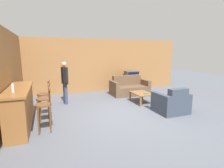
{
  "coord_description": "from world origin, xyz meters",
  "views": [
    {
      "loc": [
        -2.19,
        -4.78,
        1.91
      ],
      "look_at": [
        -0.08,
        0.8,
        0.85
      ],
      "focal_mm": 28.0,
      "sensor_mm": 36.0,
      "label": 1
    }
  ],
  "objects_px": {
    "coffee_table": "(142,94)",
    "bar_chair_far": "(44,97)",
    "bar_chair_mid": "(44,102)",
    "tv_unit": "(131,85)",
    "bar_chair_near": "(44,109)",
    "tv": "(132,75)",
    "armchair_near": "(171,103)",
    "book_on_table": "(146,94)",
    "table_lamp": "(138,73)",
    "bottle": "(13,87)",
    "couch_far": "(129,88)",
    "person_by_window": "(65,80)"
  },
  "relations": [
    {
      "from": "bar_chair_near",
      "to": "tv",
      "type": "relative_size",
      "value": 1.61
    },
    {
      "from": "bar_chair_near",
      "to": "tv_unit",
      "type": "height_order",
      "value": "bar_chair_near"
    },
    {
      "from": "bar_chair_near",
      "to": "coffee_table",
      "type": "height_order",
      "value": "bar_chair_near"
    },
    {
      "from": "coffee_table",
      "to": "person_by_window",
      "type": "relative_size",
      "value": 0.58
    },
    {
      "from": "bar_chair_far",
      "to": "person_by_window",
      "type": "height_order",
      "value": "person_by_window"
    },
    {
      "from": "tv",
      "to": "bottle",
      "type": "height_order",
      "value": "bottle"
    },
    {
      "from": "table_lamp",
      "to": "person_by_window",
      "type": "bearing_deg",
      "value": -160.47
    },
    {
      "from": "bar_chair_far",
      "to": "tv_unit",
      "type": "bearing_deg",
      "value": 30.6
    },
    {
      "from": "bar_chair_mid",
      "to": "tv",
      "type": "distance_m",
      "value": 5.24
    },
    {
      "from": "table_lamp",
      "to": "tv",
      "type": "bearing_deg",
      "value": -179.54
    },
    {
      "from": "couch_far",
      "to": "tv_unit",
      "type": "xyz_separation_m",
      "value": [
        0.55,
        0.85,
        -0.03
      ]
    },
    {
      "from": "couch_far",
      "to": "tv",
      "type": "height_order",
      "value": "tv"
    },
    {
      "from": "bottle",
      "to": "book_on_table",
      "type": "bearing_deg",
      "value": 14.83
    },
    {
      "from": "couch_far",
      "to": "table_lamp",
      "type": "bearing_deg",
      "value": 42.41
    },
    {
      "from": "person_by_window",
      "to": "table_lamp",
      "type": "bearing_deg",
      "value": 19.53
    },
    {
      "from": "coffee_table",
      "to": "bar_chair_far",
      "type": "bearing_deg",
      "value": -176.26
    },
    {
      "from": "coffee_table",
      "to": "table_lamp",
      "type": "xyz_separation_m",
      "value": [
        1.09,
        2.27,
        0.55
      ]
    },
    {
      "from": "armchair_near",
      "to": "tv_unit",
      "type": "height_order",
      "value": "armchair_near"
    },
    {
      "from": "coffee_table",
      "to": "table_lamp",
      "type": "relative_size",
      "value": 1.95
    },
    {
      "from": "tv",
      "to": "tv_unit",
      "type": "bearing_deg",
      "value": 90.0
    },
    {
      "from": "tv_unit",
      "to": "bottle",
      "type": "distance_m",
      "value": 6.12
    },
    {
      "from": "bar_chair_mid",
      "to": "table_lamp",
      "type": "relative_size",
      "value": 2.31
    },
    {
      "from": "bar_chair_mid",
      "to": "book_on_table",
      "type": "height_order",
      "value": "bar_chair_mid"
    },
    {
      "from": "armchair_near",
      "to": "coffee_table",
      "type": "distance_m",
      "value": 1.4
    },
    {
      "from": "bar_chair_mid",
      "to": "bar_chair_far",
      "type": "height_order",
      "value": "same"
    },
    {
      "from": "couch_far",
      "to": "coffee_table",
      "type": "relative_size",
      "value": 1.87
    },
    {
      "from": "bar_chair_mid",
      "to": "coffee_table",
      "type": "relative_size",
      "value": 1.18
    },
    {
      "from": "tv",
      "to": "book_on_table",
      "type": "height_order",
      "value": "tv"
    },
    {
      "from": "armchair_near",
      "to": "coffee_table",
      "type": "relative_size",
      "value": 1.03
    },
    {
      "from": "tv",
      "to": "bar_chair_near",
      "type": "bearing_deg",
      "value": -138.94
    },
    {
      "from": "coffee_table",
      "to": "tv",
      "type": "bearing_deg",
      "value": 72.55
    },
    {
      "from": "bar_chair_far",
      "to": "person_by_window",
      "type": "bearing_deg",
      "value": 56.97
    },
    {
      "from": "book_on_table",
      "to": "person_by_window",
      "type": "bearing_deg",
      "value": 158.53
    },
    {
      "from": "bar_chair_mid",
      "to": "tv_unit",
      "type": "xyz_separation_m",
      "value": [
        4.23,
        3.09,
        -0.32
      ]
    },
    {
      "from": "bar_chair_far",
      "to": "bar_chair_mid",
      "type": "bearing_deg",
      "value": -89.99
    },
    {
      "from": "tv",
      "to": "coffee_table",
      "type": "bearing_deg",
      "value": -107.45
    },
    {
      "from": "book_on_table",
      "to": "table_lamp",
      "type": "xyz_separation_m",
      "value": [
        1.03,
        2.49,
        0.48
      ]
    },
    {
      "from": "bar_chair_near",
      "to": "book_on_table",
      "type": "height_order",
      "value": "bar_chair_near"
    },
    {
      "from": "bar_chair_near",
      "to": "table_lamp",
      "type": "distance_m",
      "value": 5.91
    },
    {
      "from": "bar_chair_near",
      "to": "armchair_near",
      "type": "distance_m",
      "value": 3.83
    },
    {
      "from": "couch_far",
      "to": "table_lamp",
      "type": "relative_size",
      "value": 3.66
    },
    {
      "from": "book_on_table",
      "to": "tv_unit",
      "type": "bearing_deg",
      "value": 75.31
    },
    {
      "from": "armchair_near",
      "to": "coffee_table",
      "type": "bearing_deg",
      "value": 102.6
    },
    {
      "from": "table_lamp",
      "to": "person_by_window",
      "type": "relative_size",
      "value": 0.3
    },
    {
      "from": "bar_chair_near",
      "to": "coffee_table",
      "type": "relative_size",
      "value": 1.18
    },
    {
      "from": "table_lamp",
      "to": "couch_far",
      "type": "bearing_deg",
      "value": -137.59
    },
    {
      "from": "bottle",
      "to": "person_by_window",
      "type": "height_order",
      "value": "person_by_window"
    },
    {
      "from": "person_by_window",
      "to": "bar_chair_far",
      "type": "bearing_deg",
      "value": -123.03
    },
    {
      "from": "bar_chair_mid",
      "to": "tv_unit",
      "type": "height_order",
      "value": "bar_chair_mid"
    },
    {
      "from": "tv",
      "to": "book_on_table",
      "type": "relative_size",
      "value": 3.38
    }
  ]
}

